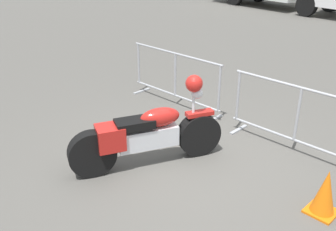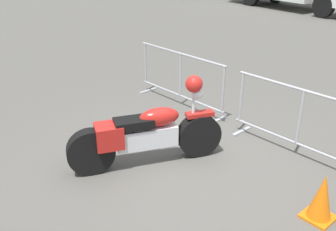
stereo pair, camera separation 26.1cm
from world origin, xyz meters
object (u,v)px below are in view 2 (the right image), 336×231
(crowd_barrier_far, at_px, (299,122))
(traffic_cone, at_px, (322,198))
(crowd_barrier_near, at_px, (180,78))
(motorcycle, at_px, (147,133))

(crowd_barrier_far, bearing_deg, traffic_cone, -47.61)
(crowd_barrier_far, bearing_deg, crowd_barrier_near, 180.00)
(crowd_barrier_near, bearing_deg, traffic_cone, -16.86)
(traffic_cone, bearing_deg, crowd_barrier_near, 163.14)
(motorcycle, distance_m, crowd_barrier_near, 2.25)
(crowd_barrier_far, bearing_deg, motorcycle, -124.93)
(motorcycle, distance_m, crowd_barrier_far, 2.25)
(motorcycle, bearing_deg, crowd_barrier_near, 58.34)
(motorcycle, xyz_separation_m, traffic_cone, (2.28, 0.77, -0.20))
(traffic_cone, bearing_deg, motorcycle, -161.41)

